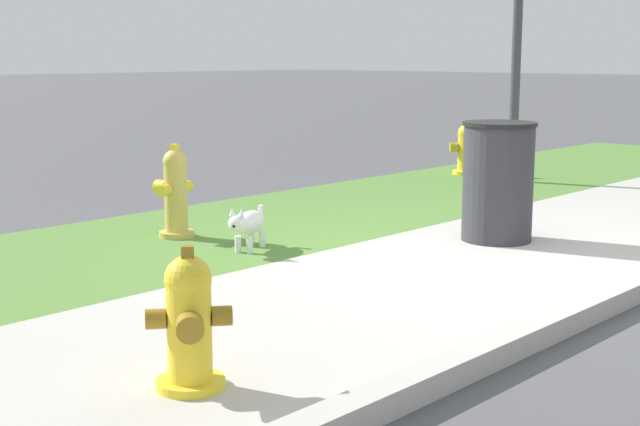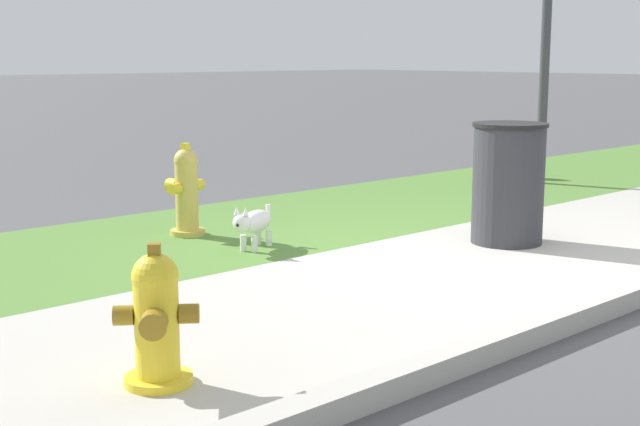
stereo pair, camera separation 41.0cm
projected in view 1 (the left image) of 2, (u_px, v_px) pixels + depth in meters
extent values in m
plane|color=#515154|center=(481.00, 265.00, 6.37)|extent=(120.00, 120.00, 0.00)
cube|color=#BCB7AD|center=(481.00, 264.00, 6.37)|extent=(18.00, 2.21, 0.01)
cube|color=#568438|center=(260.00, 223.00, 7.92)|extent=(18.00, 2.41, 0.01)
cylinder|color=yellow|center=(466.00, 173.00, 11.15)|extent=(0.33, 0.33, 0.05)
cylinder|color=yellow|center=(466.00, 152.00, 11.10)|extent=(0.21, 0.21, 0.47)
sphere|color=yellow|center=(467.00, 133.00, 11.06)|extent=(0.22, 0.22, 0.22)
cube|color=#B29323|center=(467.00, 123.00, 11.04)|extent=(0.08, 0.08, 0.06)
cylinder|color=#B29323|center=(469.00, 149.00, 10.95)|extent=(0.13, 0.13, 0.09)
cylinder|color=#B29323|center=(464.00, 146.00, 11.24)|extent=(0.13, 0.13, 0.09)
cylinder|color=#B29323|center=(454.00, 147.00, 11.09)|extent=(0.16, 0.16, 0.12)
cylinder|color=gold|center=(177.00, 234.00, 7.32)|extent=(0.29, 0.29, 0.05)
cylinder|color=gold|center=(176.00, 197.00, 7.27)|extent=(0.19, 0.19, 0.58)
sphere|color=gold|center=(175.00, 162.00, 7.22)|extent=(0.20, 0.20, 0.20)
cube|color=yellow|center=(174.00, 148.00, 7.20)|extent=(0.07, 0.07, 0.06)
cylinder|color=yellow|center=(165.00, 190.00, 7.14)|extent=(0.11, 0.11, 0.09)
cylinder|color=yellow|center=(186.00, 186.00, 7.38)|extent=(0.11, 0.11, 0.09)
cylinder|color=yellow|center=(162.00, 187.00, 7.33)|extent=(0.14, 0.13, 0.12)
cylinder|color=yellow|center=(191.00, 384.00, 3.99)|extent=(0.31, 0.31, 0.05)
cylinder|color=yellow|center=(189.00, 329.00, 3.95)|extent=(0.20, 0.20, 0.46)
sphere|color=yellow|center=(188.00, 279.00, 3.90)|extent=(0.21, 0.21, 0.21)
cube|color=olive|center=(187.00, 252.00, 3.88)|extent=(0.08, 0.08, 0.06)
cylinder|color=olive|center=(222.00, 316.00, 3.96)|extent=(0.13, 0.13, 0.09)
cylinder|color=olive|center=(156.00, 319.00, 3.91)|extent=(0.13, 0.13, 0.09)
cylinder|color=olive|center=(190.00, 327.00, 3.79)|extent=(0.16, 0.15, 0.12)
ellipsoid|color=white|center=(250.00, 222.00, 6.81)|extent=(0.43, 0.32, 0.17)
sphere|color=white|center=(237.00, 224.00, 6.59)|extent=(0.14, 0.14, 0.14)
sphere|color=black|center=(234.00, 226.00, 6.53)|extent=(0.02, 0.02, 0.02)
cone|color=white|center=(242.00, 212.00, 6.55)|extent=(0.06, 0.06, 0.06)
cone|color=white|center=(232.00, 212.00, 6.58)|extent=(0.06, 0.06, 0.06)
cylinder|color=white|center=(249.00, 245.00, 6.71)|extent=(0.05, 0.05, 0.13)
cylinder|color=white|center=(238.00, 244.00, 6.74)|extent=(0.05, 0.05, 0.13)
cylinder|color=white|center=(262.00, 239.00, 6.94)|extent=(0.05, 0.05, 0.13)
cylinder|color=white|center=(251.00, 238.00, 6.97)|extent=(0.05, 0.05, 0.13)
cylinder|color=white|center=(261.00, 211.00, 7.00)|extent=(0.04, 0.04, 0.09)
cylinder|color=#3D3D42|center=(518.00, 3.00, 10.19)|extent=(0.11, 0.11, 4.12)
cylinder|color=#333338|center=(498.00, 184.00, 7.09)|extent=(0.56, 0.56, 0.93)
cylinder|color=black|center=(500.00, 124.00, 7.00)|extent=(0.59, 0.59, 0.03)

